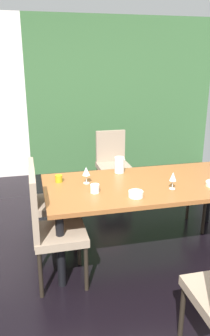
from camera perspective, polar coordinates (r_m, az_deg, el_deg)
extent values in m
cube|color=black|center=(3.32, -3.11, -16.54)|extent=(5.58, 5.78, 0.02)
cube|color=#365D33|center=(5.79, 3.06, 12.36)|extent=(3.25, 0.10, 2.58)
cube|color=#94562B|center=(3.27, 7.62, -2.89)|extent=(2.05, 1.00, 0.04)
cylinder|color=black|center=(3.59, -9.06, -7.34)|extent=(0.07, 0.07, 0.69)
cylinder|color=black|center=(4.13, 17.56, -4.51)|extent=(0.07, 0.07, 0.69)
cylinder|color=black|center=(2.89, -7.70, -14.06)|extent=(0.07, 0.07, 0.69)
cylinder|color=black|center=(3.88, 16.82, -8.10)|extent=(0.04, 0.04, 0.43)
cylinder|color=black|center=(4.18, 14.26, -5.91)|extent=(0.04, 0.04, 0.43)
cylinder|color=black|center=(2.56, 13.28, -23.13)|extent=(0.04, 0.04, 0.43)
cube|color=gray|center=(4.56, 1.57, 0.08)|extent=(0.44, 0.44, 0.07)
cube|color=gray|center=(4.68, 0.96, 3.64)|extent=(0.42, 0.05, 0.48)
cylinder|color=black|center=(4.53, 4.49, -3.46)|extent=(0.04, 0.04, 0.43)
cylinder|color=black|center=(4.43, -0.21, -3.89)|extent=(0.04, 0.04, 0.43)
cylinder|color=black|center=(4.86, 3.13, -1.85)|extent=(0.04, 0.04, 0.43)
cylinder|color=black|center=(4.78, -1.25, -2.22)|extent=(0.04, 0.04, 0.43)
cube|color=gray|center=(2.90, -7.82, -11.33)|extent=(0.44, 0.44, 0.07)
cube|color=gray|center=(2.76, -12.22, -6.59)|extent=(0.05, 0.42, 0.56)
cylinder|color=black|center=(3.20, -4.52, -13.23)|extent=(0.04, 0.04, 0.43)
cylinder|color=black|center=(2.89, -3.27, -17.09)|extent=(0.04, 0.04, 0.43)
cylinder|color=black|center=(3.18, -11.50, -13.84)|extent=(0.04, 0.04, 0.43)
cylinder|color=black|center=(2.86, -11.15, -17.83)|extent=(0.04, 0.04, 0.43)
cube|color=gray|center=(3.47, -8.93, -6.15)|extent=(0.44, 0.44, 0.07)
cube|color=gray|center=(3.38, -12.50, -2.86)|extent=(0.05, 0.42, 0.46)
cylinder|color=black|center=(3.77, -6.09, -8.19)|extent=(0.04, 0.04, 0.43)
cylinder|color=black|center=(3.43, -5.23, -10.95)|extent=(0.04, 0.04, 0.43)
cylinder|color=black|center=(3.75, -11.92, -8.66)|extent=(0.04, 0.04, 0.43)
cylinder|color=black|center=(3.41, -11.69, -11.50)|extent=(0.04, 0.04, 0.43)
cylinder|color=silver|center=(3.23, -3.26, -2.63)|extent=(0.06, 0.06, 0.00)
cylinder|color=silver|center=(3.21, -3.27, -1.92)|extent=(0.01, 0.01, 0.08)
cone|color=silver|center=(3.18, -3.30, -0.54)|extent=(0.08, 0.08, 0.08)
cylinder|color=silver|center=(3.15, 11.62, -3.54)|extent=(0.06, 0.06, 0.00)
cylinder|color=silver|center=(3.13, 11.67, -2.84)|extent=(0.01, 0.01, 0.08)
cone|color=silver|center=(3.11, 11.76, -1.45)|extent=(0.06, 0.06, 0.08)
cylinder|color=white|center=(2.91, 5.39, -4.53)|extent=(0.13, 0.13, 0.05)
cylinder|color=#A79617|center=(3.28, -8.05, -1.83)|extent=(0.07, 0.07, 0.07)
cylinder|color=white|center=(2.99, -1.78, -3.59)|extent=(0.08, 0.08, 0.08)
cylinder|color=white|center=(3.50, 2.52, 0.55)|extent=(0.10, 0.10, 0.17)
cone|color=white|center=(3.50, 3.26, 1.73)|extent=(0.04, 0.04, 0.03)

